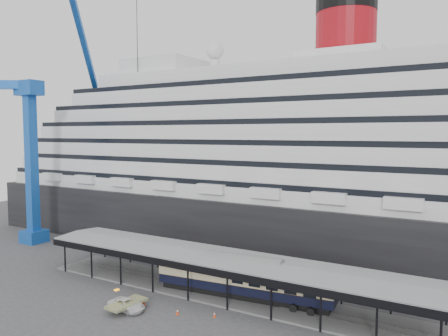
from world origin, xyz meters
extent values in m
plane|color=#3D3D40|center=(0.00, 0.00, 0.00)|extent=(200.00, 200.00, 0.00)
cube|color=black|center=(0.00, 32.00, 5.00)|extent=(130.00, 30.00, 10.00)
cylinder|color=maroon|center=(8.00, 32.00, 37.40)|extent=(10.00, 10.00, 9.00)
cylinder|color=black|center=(8.00, 32.00, 42.65)|extent=(10.10, 10.10, 2.50)
sphere|color=silver|center=(-18.00, 32.00, 37.70)|extent=(3.60, 3.60, 3.60)
cube|color=slate|center=(0.00, 5.00, 0.12)|extent=(56.00, 8.00, 0.24)
cube|color=slate|center=(0.00, 4.28, 0.28)|extent=(54.00, 0.08, 0.10)
cube|color=slate|center=(0.00, 5.72, 0.28)|extent=(54.00, 0.08, 0.10)
cube|color=black|center=(0.00, 0.50, 4.45)|extent=(56.00, 0.18, 0.90)
cube|color=black|center=(0.00, 9.50, 4.45)|extent=(56.00, 0.18, 0.90)
cube|color=slate|center=(0.00, 5.00, 5.18)|extent=(56.00, 9.00, 0.24)
cube|color=blue|center=(-46.00, 10.00, 1.20)|extent=(4.00, 4.00, 2.40)
cube|color=blue|center=(-46.00, 10.00, 15.40)|extent=(1.80, 1.80, 26.00)
cube|color=blue|center=(-46.00, 10.00, 29.80)|extent=(5.00, 3.20, 2.80)
cube|color=blue|center=(-37.61, 15.88, 39.20)|extent=(12.92, 17.86, 16.80)
cube|color=blue|center=(-48.87, 7.99, 30.40)|extent=(5.83, 4.75, 1.60)
cylinder|color=black|center=(-29.22, 21.75, 23.60)|extent=(0.12, 0.12, 47.21)
imported|color=silver|center=(-7.48, -5.36, 0.68)|extent=(5.07, 2.66, 1.36)
cube|color=black|center=(2.87, 5.00, 0.62)|extent=(22.67, 4.78, 0.75)
cube|color=black|center=(2.87, 5.00, 1.58)|extent=(23.78, 5.31, 1.18)
cube|color=beige|center=(2.87, 5.00, 2.87)|extent=(23.78, 5.35, 1.39)
cube|color=black|center=(2.87, 5.00, 3.78)|extent=(23.78, 5.31, 0.43)
cube|color=#FC320E|center=(-6.80, -3.08, 0.02)|extent=(0.48, 0.48, 0.03)
cone|color=#FC320E|center=(-6.80, -3.08, 0.38)|extent=(0.40, 0.40, 0.72)
cylinder|color=white|center=(-6.80, -3.08, 0.45)|extent=(0.23, 0.23, 0.14)
cube|color=#EE3A0D|center=(-1.45, -3.26, 0.01)|extent=(0.38, 0.38, 0.03)
cone|color=#EE3A0D|center=(-1.45, -3.26, 0.36)|extent=(0.32, 0.32, 0.69)
cylinder|color=white|center=(-1.45, -3.26, 0.43)|extent=(0.22, 0.22, 0.13)
cube|color=#F5490D|center=(2.70, -1.70, 0.01)|extent=(0.42, 0.42, 0.03)
cone|color=#F5490D|center=(2.70, -1.70, 0.33)|extent=(0.35, 0.35, 0.63)
cylinder|color=white|center=(2.70, -1.70, 0.40)|extent=(0.20, 0.20, 0.12)
camera|label=1|loc=(28.52, -43.31, 21.29)|focal=35.00mm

